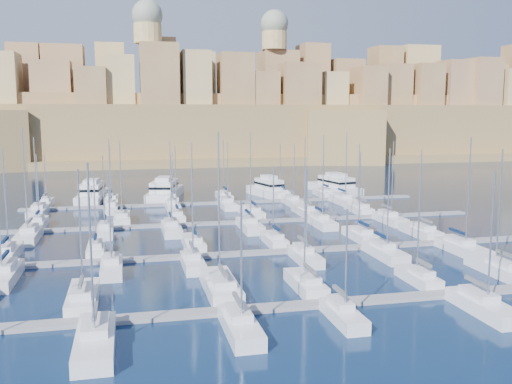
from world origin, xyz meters
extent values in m
plane|color=black|center=(0.00, 0.00, 0.00)|extent=(600.00, 600.00, 0.00)
cube|color=slate|center=(0.00, -34.00, 0.20)|extent=(84.00, 2.00, 0.40)
cube|color=slate|center=(0.00, -12.00, 0.20)|extent=(84.00, 2.00, 0.40)
cube|color=slate|center=(0.00, 10.00, 0.20)|extent=(84.00, 2.00, 0.40)
cube|color=slate|center=(0.00, 32.00, 0.20)|extent=(84.00, 2.00, 0.40)
cube|color=silver|center=(-25.58, -28.18, 0.54)|extent=(2.89, 9.65, 1.68)
cube|color=silver|center=(-25.58, -29.14, 1.73)|extent=(2.03, 4.34, 0.70)
cylinder|color=#9EA0A8|center=(-25.58, -27.69, 7.59)|extent=(0.18, 0.18, 12.41)
cube|color=#595B60|center=(-25.58, -29.62, 2.78)|extent=(0.35, 3.86, 0.35)
cube|color=silver|center=(-11.29, -27.52, 0.57)|extent=(3.29, 10.95, 1.75)
cube|color=silver|center=(-11.29, -28.62, 1.80)|extent=(2.30, 4.93, 0.70)
cylinder|color=#9EA0A8|center=(-11.29, -26.98, 9.41)|extent=(0.18, 0.18, 15.93)
cube|color=#595B60|center=(-11.29, -29.17, 2.85)|extent=(0.35, 4.38, 0.35)
cube|color=silver|center=(-1.98, -28.60, 0.52)|extent=(2.64, 8.80, 1.64)
cube|color=silver|center=(-1.98, -29.48, 1.69)|extent=(1.85, 3.96, 0.70)
cylinder|color=#9EA0A8|center=(-1.98, -28.16, 7.31)|extent=(0.18, 0.18, 11.95)
cube|color=#595B60|center=(-1.98, -29.92, 2.74)|extent=(0.35, 3.52, 0.35)
cube|color=silver|center=(11.29, -29.23, 0.49)|extent=(2.26, 7.54, 1.58)
cube|color=silver|center=(11.29, -29.98, 1.63)|extent=(1.58, 3.39, 0.70)
cylinder|color=#9EA0A8|center=(11.29, -28.85, 6.73)|extent=(0.18, 0.18, 10.90)
cube|color=#595B60|center=(11.29, -30.36, 2.68)|extent=(0.35, 3.02, 0.35)
cube|color=silver|center=(22.55, -28.02, 0.55)|extent=(2.99, 9.97, 1.70)
cube|color=silver|center=(22.55, -29.01, 1.75)|extent=(2.09, 4.48, 0.70)
cylinder|color=#9EA0A8|center=(22.55, -27.52, 8.23)|extent=(0.18, 0.18, 13.66)
cube|color=#595B60|center=(22.55, -29.51, 2.80)|extent=(0.35, 3.99, 0.35)
cube|color=silver|center=(-23.77, -40.20, 0.56)|extent=(3.12, 10.39, 1.72)
cube|color=silver|center=(-23.77, -39.16, 1.77)|extent=(2.18, 4.68, 0.70)
cylinder|color=#9EA0A8|center=(-23.77, -40.71, 8.47)|extent=(0.18, 0.18, 14.11)
cube|color=#595B60|center=(-23.77, -38.64, 2.82)|extent=(0.35, 4.16, 0.35)
cube|color=silver|center=(-11.44, -39.48, 0.52)|extent=(2.69, 8.96, 1.65)
cube|color=silver|center=(-11.44, -38.58, 1.70)|extent=(1.88, 4.03, 0.70)
cylinder|color=#9EA0A8|center=(-11.44, -39.93, 6.68)|extent=(0.18, 0.18, 10.66)
cube|color=#595B60|center=(-11.44, -38.14, 2.75)|extent=(0.35, 3.58, 0.35)
cube|color=silver|center=(-1.52, -38.74, 0.49)|extent=(2.25, 7.48, 1.57)
cube|color=silver|center=(-1.52, -37.99, 1.62)|extent=(1.57, 3.37, 0.70)
cylinder|color=#9EA0A8|center=(-1.52, -39.12, 6.03)|extent=(0.18, 0.18, 9.51)
cube|color=#595B60|center=(-1.52, -37.62, 2.67)|extent=(0.35, 2.99, 0.35)
cube|color=silver|center=(12.62, -39.67, 0.53)|extent=(2.80, 9.33, 1.67)
cube|color=silver|center=(12.62, -38.73, 1.72)|extent=(1.96, 4.20, 0.70)
cylinder|color=#9EA0A8|center=(12.62, -40.13, 7.73)|extent=(0.18, 0.18, 12.73)
cube|color=#595B60|center=(12.62, -38.27, 2.77)|extent=(0.35, 3.73, 0.35)
cube|color=silver|center=(-36.73, -6.54, 0.52)|extent=(2.67, 8.92, 1.65)
cube|color=silver|center=(-36.73, -7.43, 1.70)|extent=(1.87, 4.01, 0.70)
cylinder|color=#9EA0A8|center=(-36.73, -6.10, 7.96)|extent=(0.18, 0.18, 13.23)
cube|color=#08193A|center=(-36.73, -7.88, 2.75)|extent=(0.35, 3.57, 0.35)
cube|color=silver|center=(-25.26, -7.07, 0.50)|extent=(2.36, 7.87, 1.59)
cube|color=silver|center=(-25.26, -7.85, 1.64)|extent=(1.65, 3.54, 0.70)
cylinder|color=#9EA0A8|center=(-25.26, -6.67, 6.34)|extent=(0.18, 0.18, 10.09)
cube|color=#08193A|center=(-25.26, -8.25, 2.69)|extent=(0.35, 3.15, 0.35)
cube|color=silver|center=(-11.80, -6.48, 0.53)|extent=(2.71, 9.04, 1.65)
cube|color=silver|center=(-11.80, -7.38, 1.70)|extent=(1.90, 4.07, 0.70)
cylinder|color=#9EA0A8|center=(-11.80, -6.03, 8.26)|extent=(0.18, 0.18, 13.82)
cube|color=#08193A|center=(-11.80, -7.84, 2.75)|extent=(0.35, 3.62, 0.35)
cube|color=silver|center=(0.07, -6.88, 0.51)|extent=(2.47, 8.23, 1.61)
cube|color=silver|center=(0.07, -7.71, 1.66)|extent=(1.73, 3.70, 0.70)
cylinder|color=#9EA0A8|center=(0.07, -6.47, 6.47)|extent=(0.18, 0.18, 10.33)
cube|color=#08193A|center=(0.07, -8.12, 2.71)|extent=(0.35, 3.29, 0.35)
cube|color=silver|center=(13.75, -6.62, 0.52)|extent=(2.63, 8.76, 1.64)
cube|color=silver|center=(13.75, -7.50, 1.69)|extent=(1.84, 3.94, 0.70)
cylinder|color=#9EA0A8|center=(13.75, -6.18, 7.39)|extent=(0.18, 0.18, 12.10)
cube|color=#08193A|center=(13.75, -7.93, 2.74)|extent=(0.35, 3.50, 0.35)
cube|color=silver|center=(24.13, -6.23, 0.54)|extent=(2.86, 9.54, 1.68)
cube|color=silver|center=(24.13, -7.19, 1.73)|extent=(2.00, 4.29, 0.70)
cylinder|color=#9EA0A8|center=(24.13, -5.76, 7.51)|extent=(0.18, 0.18, 12.26)
cube|color=#595B60|center=(24.13, -7.66, 2.78)|extent=(0.35, 3.81, 0.35)
cube|color=silver|center=(-35.10, -18.13, 0.56)|extent=(3.08, 10.27, 1.71)
cube|color=silver|center=(-35.10, -17.11, 1.76)|extent=(2.16, 4.62, 0.70)
cube|color=#08193A|center=(-35.10, -16.59, 2.81)|extent=(0.35, 4.11, 0.35)
cube|color=silver|center=(-22.97, -17.24, 0.51)|extent=(2.55, 8.49, 1.62)
cube|color=silver|center=(-22.97, -16.40, 1.67)|extent=(1.78, 3.82, 0.70)
cylinder|color=#9EA0A8|center=(-22.97, -17.67, 6.76)|extent=(0.18, 0.18, 10.88)
cube|color=#595B60|center=(-22.97, -15.97, 2.72)|extent=(0.35, 3.40, 0.35)
cube|color=silver|center=(-13.10, -17.14, 0.51)|extent=(2.49, 8.29, 1.61)
cube|color=silver|center=(-13.10, -16.31, 1.66)|extent=(1.74, 3.73, 0.70)
cylinder|color=#9EA0A8|center=(-13.10, -17.56, 7.06)|extent=(0.18, 0.18, 11.49)
cube|color=#595B60|center=(-13.10, -15.90, 2.71)|extent=(0.35, 3.31, 0.35)
cube|color=silver|center=(1.58, -17.31, 0.52)|extent=(2.58, 8.62, 1.63)
cube|color=silver|center=(1.58, -16.45, 1.68)|extent=(1.81, 3.88, 0.70)
cylinder|color=#9EA0A8|center=(1.58, -17.74, 6.81)|extent=(0.18, 0.18, 10.96)
cube|color=#595B60|center=(1.58, -16.02, 2.73)|extent=(0.35, 3.45, 0.35)
cube|color=silver|center=(12.71, -17.67, 0.53)|extent=(2.80, 9.33, 1.67)
cube|color=silver|center=(12.71, -16.73, 1.72)|extent=(1.96, 4.20, 0.70)
cylinder|color=#9EA0A8|center=(12.71, -18.13, 8.03)|extent=(0.18, 0.18, 13.33)
cube|color=#08193A|center=(12.71, -16.27, 2.77)|extent=(0.35, 3.73, 0.35)
cube|color=silver|center=(24.20, -18.06, 0.55)|extent=(3.04, 10.13, 1.71)
cube|color=silver|center=(24.20, -17.05, 1.76)|extent=(2.13, 4.56, 0.70)
cylinder|color=#9EA0A8|center=(24.20, -18.57, 8.73)|extent=(0.18, 0.18, 14.64)
cube|color=#08193A|center=(24.20, -16.54, 2.81)|extent=(0.35, 4.05, 0.35)
cube|color=silver|center=(-35.70, 14.73, 0.49)|extent=(2.24, 7.45, 1.57)
cube|color=silver|center=(-35.70, 13.98, 1.62)|extent=(1.56, 3.35, 0.70)
cylinder|color=#9EA0A8|center=(-35.70, 15.10, 6.83)|extent=(0.18, 0.18, 11.12)
cube|color=#08193A|center=(-35.70, 13.61, 2.67)|extent=(0.35, 2.98, 0.35)
cube|color=silver|center=(-21.94, 15.66, 0.53)|extent=(2.80, 9.33, 1.67)
cube|color=silver|center=(-21.94, 14.73, 1.72)|extent=(1.96, 4.20, 0.70)
cylinder|color=#9EA0A8|center=(-21.94, 16.13, 7.88)|extent=(0.18, 0.18, 13.02)
cube|color=#595B60|center=(-21.94, 14.27, 2.77)|extent=(0.35, 3.73, 0.35)
cube|color=silver|center=(-12.34, 15.29, 0.51)|extent=(2.57, 8.58, 1.63)
cube|color=silver|center=(-12.34, 14.43, 1.68)|extent=(1.80, 3.86, 0.70)
cylinder|color=#9EA0A8|center=(-12.34, 15.72, 7.38)|extent=(0.18, 0.18, 12.10)
cube|color=#08193A|center=(-12.34, 14.00, 2.73)|extent=(0.35, 3.43, 0.35)
cube|color=silver|center=(1.68, 16.22, 0.56)|extent=(3.13, 10.45, 1.72)
cube|color=silver|center=(1.68, 15.18, 1.77)|extent=(2.19, 4.70, 0.70)
cylinder|color=#9EA0A8|center=(1.68, 16.75, 8.57)|extent=(0.18, 0.18, 14.30)
cube|color=#08193A|center=(1.68, 14.66, 2.82)|extent=(0.35, 4.18, 0.35)
cube|color=silver|center=(12.09, 15.70, 0.54)|extent=(2.82, 9.41, 1.67)
cube|color=silver|center=(12.09, 14.76, 1.72)|extent=(1.98, 4.23, 0.70)
cylinder|color=#9EA0A8|center=(12.09, 16.17, 8.17)|extent=(0.18, 0.18, 13.61)
cube|color=#595B60|center=(12.09, 14.29, 2.77)|extent=(0.35, 3.76, 0.35)
cube|color=silver|center=(22.96, 15.47, 0.52)|extent=(2.68, 8.93, 1.65)
cube|color=silver|center=(22.96, 14.57, 1.70)|extent=(1.88, 4.02, 0.70)
cylinder|color=#9EA0A8|center=(22.96, 15.91, 7.32)|extent=(0.18, 0.18, 11.95)
cube|color=#595B60|center=(22.96, 14.13, 2.75)|extent=(0.35, 3.57, 0.35)
cube|color=silver|center=(-35.74, 3.93, 0.55)|extent=(3.04, 10.13, 1.71)
cube|color=silver|center=(-35.74, 4.95, 1.76)|extent=(2.13, 4.56, 0.70)
cylinder|color=#9EA0A8|center=(-35.74, 3.43, 9.25)|extent=(0.18, 0.18, 15.69)
cube|color=#595B60|center=(-35.74, 5.45, 2.81)|extent=(0.35, 4.05, 0.35)
cube|color=silver|center=(-24.46, 4.86, 0.51)|extent=(2.48, 8.27, 1.61)
cube|color=silver|center=(-24.46, 5.69, 1.66)|extent=(1.74, 3.72, 0.70)
cylinder|color=#9EA0A8|center=(-24.46, 4.45, 6.97)|extent=(0.18, 0.18, 11.32)
cube|color=#08193A|center=(-24.46, 6.10, 2.71)|extent=(0.35, 3.31, 0.35)
cube|color=silver|center=(-14.08, 4.27, 0.54)|extent=(2.84, 9.47, 1.67)
cube|color=silver|center=(-14.08, 5.21, 1.72)|extent=(1.99, 4.26, 0.70)
cylinder|color=#9EA0A8|center=(-14.08, 3.79, 7.06)|extent=(0.18, 0.18, 11.37)
cube|color=#08193A|center=(-14.08, 5.69, 2.77)|extent=(0.35, 3.79, 0.35)
cube|color=silver|center=(-1.20, 4.02, 0.55)|extent=(2.99, 9.95, 1.70)
cube|color=silver|center=(-1.20, 5.02, 1.75)|extent=(2.09, 4.48, 0.70)
cylinder|color=#9EA0A8|center=(-1.20, 3.53, 8.40)|extent=(0.18, 0.18, 14.01)
cube|color=#08193A|center=(-1.20, 5.52, 2.80)|extent=(0.35, 3.98, 0.35)
cube|color=silver|center=(11.40, 4.33, 0.53)|extent=(2.80, 9.34, 1.67)
cube|color=silver|center=(11.40, 5.26, 1.72)|extent=(1.96, 4.20, 0.70)
cylinder|color=#9EA0A8|center=(11.40, 3.86, 8.27)|extent=(0.18, 0.18, 13.80)
cube|color=#08193A|center=(11.40, 5.73, 2.77)|extent=(0.35, 3.74, 0.35)
cube|color=silver|center=(24.15, 4.41, 0.53)|extent=(2.76, 9.18, 1.66)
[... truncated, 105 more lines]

